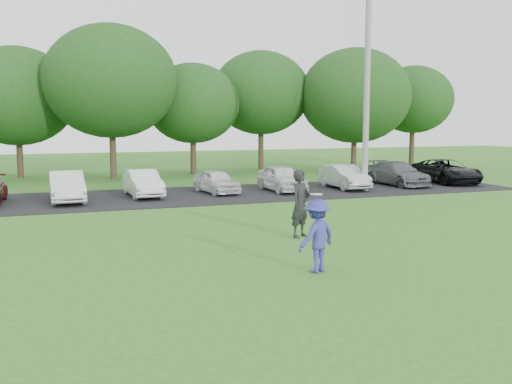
{
  "coord_description": "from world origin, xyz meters",
  "views": [
    {
      "loc": [
        -5.48,
        -11.47,
        3.29
      ],
      "look_at": [
        0.0,
        3.5,
        1.3
      ],
      "focal_mm": 40.0,
      "sensor_mm": 36.0,
      "label": 1
    }
  ],
  "objects": [
    {
      "name": "frisbee_player",
      "position": [
        -0.04,
        -0.46,
        0.81
      ],
      "size": [
        1.19,
        0.97,
        1.76
      ],
      "color": "#343792",
      "rests_on": "ground"
    },
    {
      "name": "utility_pole",
      "position": [
        8.56,
        11.92,
        4.72
      ],
      "size": [
        0.28,
        0.28,
        9.43
      ],
      "primitive_type": "cylinder",
      "color": "gray",
      "rests_on": "ground"
    },
    {
      "name": "ground",
      "position": [
        0.0,
        0.0,
        0.0
      ],
      "size": [
        100.0,
        100.0,
        0.0
      ],
      "primitive_type": "plane",
      "color": "#2A6F1F",
      "rests_on": "ground"
    },
    {
      "name": "camera_bystander",
      "position": [
        1.2,
        3.1,
        0.96
      ],
      "size": [
        0.84,
        0.76,
        1.92
      ],
      "color": "black",
      "rests_on": "ground"
    },
    {
      "name": "parked_cars",
      "position": [
        0.46,
        13.13,
        0.62
      ],
      "size": [
        30.61,
        4.84,
        1.24
      ],
      "color": "silver",
      "rests_on": "parking_lot"
    },
    {
      "name": "tree_row",
      "position": [
        1.51,
        22.76,
        4.91
      ],
      "size": [
        42.39,
        9.85,
        8.64
      ],
      "color": "#38281C",
      "rests_on": "ground"
    },
    {
      "name": "parking_lot",
      "position": [
        0.0,
        13.0,
        0.01
      ],
      "size": [
        32.0,
        6.5,
        0.03
      ],
      "primitive_type": "cube",
      "color": "black",
      "rests_on": "ground"
    }
  ]
}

